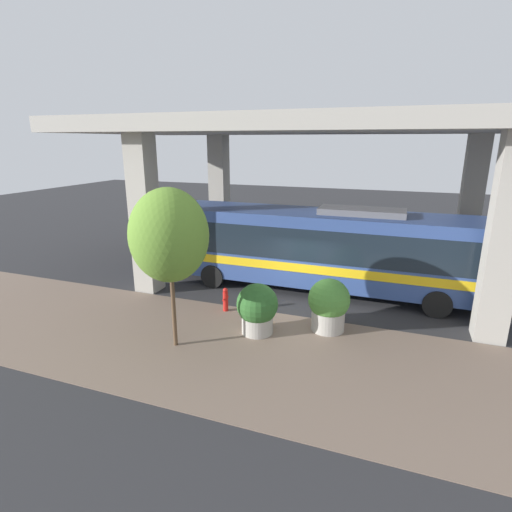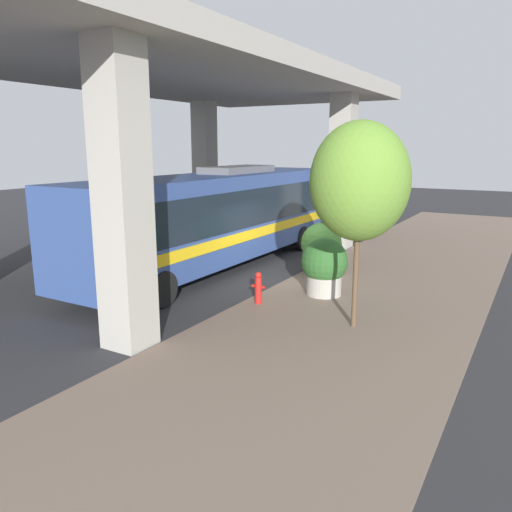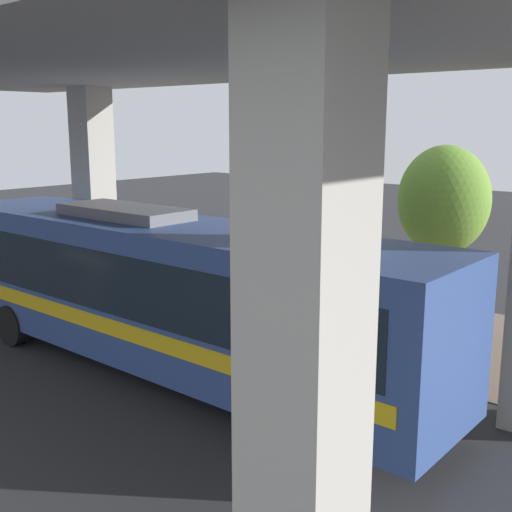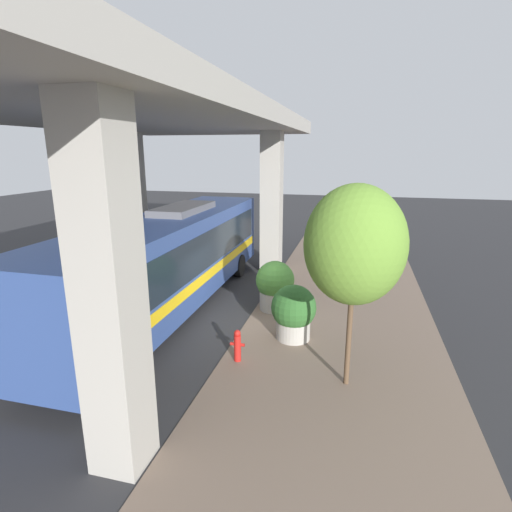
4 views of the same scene
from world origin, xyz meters
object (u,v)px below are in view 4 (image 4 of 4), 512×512
Objects in this scene: bus at (170,257)px; planter_middle at (294,312)px; planter_front at (275,285)px; street_tree_near at (355,245)px; fire_hydrant at (237,346)px.

planter_middle is (-4.56, 1.32, -1.05)m from bus.
planter_front is at bearing -64.83° from planter_middle.
street_tree_near is at bearing 128.31° from planter_middle.
planter_front reaches higher than planter_middle.
planter_front is 0.37× the size of street_tree_near.
planter_middle is (-1.22, -1.68, 0.41)m from fire_hydrant.
planter_front is 5.54m from street_tree_near.
planter_middle is (-0.99, 2.11, -0.05)m from planter_front.
fire_hydrant is 3.82m from planter_front.
fire_hydrant is at bearing 86.48° from planter_front.
fire_hydrant is at bearing 53.87° from planter_middle.
fire_hydrant is 0.54× the size of planter_middle.
bus is at bearing -41.95° from fire_hydrant.
planter_front is at bearing -93.52° from fire_hydrant.
planter_middle is at bearing -126.13° from fire_hydrant.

